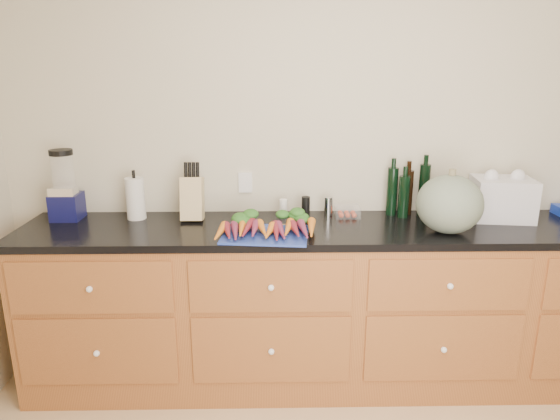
{
  "coord_description": "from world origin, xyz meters",
  "views": [
    {
      "loc": [
        -0.45,
        -1.31,
        1.77
      ],
      "look_at": [
        -0.4,
        1.2,
        1.06
      ],
      "focal_mm": 32.0,
      "sensor_mm": 36.0,
      "label": 1
    }
  ],
  "objects_px": {
    "squash": "(449,204)",
    "knife_block": "(192,199)",
    "cutting_board": "(266,234)",
    "carrots": "(266,226)",
    "tomato_box": "(347,211)",
    "paper_towel": "(135,198)",
    "blender_appliance": "(65,189)"
  },
  "relations": [
    {
      "from": "blender_appliance",
      "to": "knife_block",
      "type": "distance_m",
      "value": 0.72
    },
    {
      "from": "carrots",
      "to": "paper_towel",
      "type": "height_order",
      "value": "paper_towel"
    },
    {
      "from": "paper_towel",
      "to": "knife_block",
      "type": "height_order",
      "value": "knife_block"
    },
    {
      "from": "carrots",
      "to": "squash",
      "type": "xyz_separation_m",
      "value": [
        0.96,
        -0.0,
        0.11
      ]
    },
    {
      "from": "cutting_board",
      "to": "paper_towel",
      "type": "distance_m",
      "value": 0.82
    },
    {
      "from": "tomato_box",
      "to": "squash",
      "type": "bearing_deg",
      "value": -31.06
    },
    {
      "from": "tomato_box",
      "to": "carrots",
      "type": "bearing_deg",
      "value": -148.36
    },
    {
      "from": "carrots",
      "to": "paper_towel",
      "type": "relative_size",
      "value": 2.11
    },
    {
      "from": "knife_block",
      "to": "tomato_box",
      "type": "bearing_deg",
      "value": 1.93
    },
    {
      "from": "knife_block",
      "to": "tomato_box",
      "type": "distance_m",
      "value": 0.89
    },
    {
      "from": "cutting_board",
      "to": "carrots",
      "type": "relative_size",
      "value": 0.86
    },
    {
      "from": "squash",
      "to": "knife_block",
      "type": "height_order",
      "value": "squash"
    },
    {
      "from": "squash",
      "to": "paper_towel",
      "type": "bearing_deg",
      "value": 170.58
    },
    {
      "from": "blender_appliance",
      "to": "paper_towel",
      "type": "xyz_separation_m",
      "value": [
        0.39,
        0.0,
        -0.06
      ]
    },
    {
      "from": "blender_appliance",
      "to": "paper_towel",
      "type": "relative_size",
      "value": 1.68
    },
    {
      "from": "cutting_board",
      "to": "carrots",
      "type": "height_order",
      "value": "carrots"
    },
    {
      "from": "carrots",
      "to": "knife_block",
      "type": "distance_m",
      "value": 0.5
    },
    {
      "from": "squash",
      "to": "paper_towel",
      "type": "xyz_separation_m",
      "value": [
        -1.7,
        0.28,
        -0.03
      ]
    },
    {
      "from": "squash",
      "to": "tomato_box",
      "type": "bearing_deg",
      "value": 148.94
    },
    {
      "from": "cutting_board",
      "to": "squash",
      "type": "bearing_deg",
      "value": 2.26
    },
    {
      "from": "cutting_board",
      "to": "knife_block",
      "type": "height_order",
      "value": "knife_block"
    },
    {
      "from": "tomato_box",
      "to": "cutting_board",
      "type": "bearing_deg",
      "value": -145.05
    },
    {
      "from": "squash",
      "to": "blender_appliance",
      "type": "height_order",
      "value": "blender_appliance"
    },
    {
      "from": "blender_appliance",
      "to": "knife_block",
      "type": "relative_size",
      "value": 1.64
    },
    {
      "from": "cutting_board",
      "to": "carrots",
      "type": "distance_m",
      "value": 0.05
    },
    {
      "from": "blender_appliance",
      "to": "tomato_box",
      "type": "relative_size",
      "value": 2.85
    },
    {
      "from": "blender_appliance",
      "to": "cutting_board",
      "type": "bearing_deg",
      "value": -15.64
    },
    {
      "from": "paper_towel",
      "to": "cutting_board",
      "type": "bearing_deg",
      "value": -23.29
    },
    {
      "from": "paper_towel",
      "to": "carrots",
      "type": "bearing_deg",
      "value": -20.7
    },
    {
      "from": "carrots",
      "to": "paper_towel",
      "type": "distance_m",
      "value": 0.8
    },
    {
      "from": "blender_appliance",
      "to": "paper_towel",
      "type": "height_order",
      "value": "blender_appliance"
    },
    {
      "from": "squash",
      "to": "blender_appliance",
      "type": "xyz_separation_m",
      "value": [
        -2.09,
        0.28,
        0.02
      ]
    }
  ]
}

